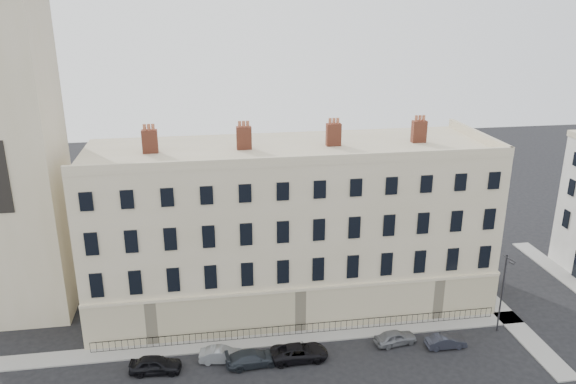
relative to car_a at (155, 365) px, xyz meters
name	(u,v)px	position (x,y,z in m)	size (l,w,h in m)	color
ground	(388,366)	(18.08, -2.14, -0.68)	(160.00, 160.00, 0.00)	black
terrace	(290,226)	(12.12, 9.83, 6.82)	(36.22, 12.22, 17.00)	#C5B893
church_tower	(2,110)	(-11.92, 11.85, 17.98)	(8.00, 8.13, 44.00)	#C5B893
pavement_terrace	(256,341)	(8.08, 2.86, -0.62)	(48.00, 2.00, 0.12)	gray
pavement_east_return	(492,301)	(31.08, 5.86, -0.62)	(2.00, 24.00, 0.12)	gray
pavement_adjacent	(573,283)	(41.08, 7.86, -0.62)	(2.00, 20.00, 0.12)	gray
railings	(301,329)	(12.08, 3.26, -0.13)	(35.00, 0.04, 0.96)	black
car_a	(155,365)	(0.00, 0.00, 0.00)	(1.61, 3.99, 1.36)	black
car_b	(222,355)	(5.17, 0.57, -0.08)	(1.26, 3.62, 1.19)	slate
car_c	(253,358)	(7.55, -0.29, -0.05)	(1.75, 4.31, 1.25)	#22272E
car_d	(299,352)	(11.31, -0.13, -0.04)	(2.13, 4.62, 1.28)	black
car_e	(395,337)	(19.63, 0.70, -0.07)	(1.45, 3.60, 1.23)	slate
car_f	(446,341)	(23.59, -0.43, -0.12)	(1.18, 3.38, 1.11)	#23242E
streetlamp	(503,290)	(29.06, 1.09, 3.38)	(0.51, 1.56, 7.33)	#2F2E34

